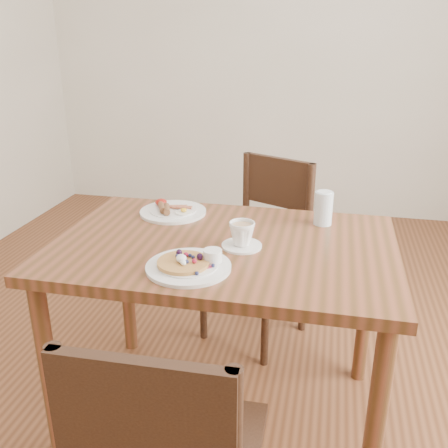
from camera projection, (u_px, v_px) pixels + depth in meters
name	position (u px, v px, depth m)	size (l,w,h in m)	color
ground	(224.00, 411.00, 2.04)	(5.00, 5.00, 0.00)	#5B311A
dining_table	(224.00, 268.00, 1.80)	(1.20, 0.80, 0.75)	brown
chair_far	(262.00, 241.00, 2.42)	(0.56, 0.56, 0.88)	#392315
pancake_plate	(190.00, 264.00, 1.57)	(0.27, 0.27, 0.06)	white
breakfast_plate	(172.00, 211.00, 2.04)	(0.27, 0.27, 0.04)	white
teacup_saucer	(242.00, 236.00, 1.71)	(0.14, 0.14, 0.09)	white
water_glass	(323.00, 208.00, 1.91)	(0.07, 0.07, 0.13)	silver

